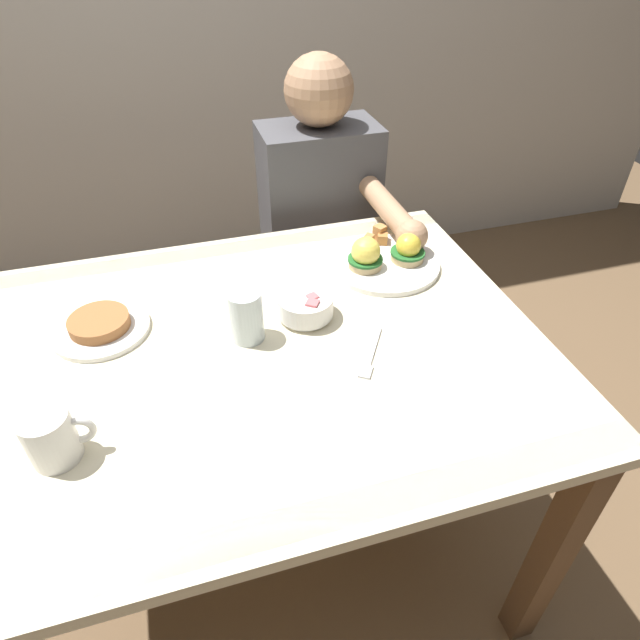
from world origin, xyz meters
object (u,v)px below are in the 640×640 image
(eggs_benedict_plate, at_px, (384,258))
(diner_person, at_px, (323,226))
(coffee_mug, at_px, (51,436))
(fork, at_px, (371,355))
(water_glass_near, at_px, (246,317))
(side_plate, at_px, (100,326))
(fruit_bowl, at_px, (306,306))
(dining_table, at_px, (252,386))

(eggs_benedict_plate, height_order, diner_person, diner_person)
(coffee_mug, bearing_deg, fork, 8.11)
(coffee_mug, bearing_deg, water_glass_near, 30.73)
(water_glass_near, relative_size, diner_person, 0.10)
(diner_person, bearing_deg, side_plate, -143.69)
(fruit_bowl, bearing_deg, coffee_mug, -153.66)
(dining_table, bearing_deg, water_glass_near, 79.03)
(fruit_bowl, distance_m, side_plate, 0.43)
(dining_table, bearing_deg, coffee_mug, -153.36)
(eggs_benedict_plate, distance_m, coffee_mug, 0.82)
(eggs_benedict_plate, xyz_separation_m, diner_person, (-0.04, 0.39, -0.11))
(side_plate, bearing_deg, diner_person, 36.31)
(dining_table, relative_size, diner_person, 1.05)
(side_plate, bearing_deg, fork, -24.40)
(eggs_benedict_plate, height_order, fork, eggs_benedict_plate)
(dining_table, height_order, fruit_bowl, fruit_bowl)
(fruit_bowl, relative_size, fork, 0.85)
(fruit_bowl, distance_m, diner_person, 0.58)
(eggs_benedict_plate, xyz_separation_m, fork, (-0.15, -0.30, -0.02))
(fork, bearing_deg, fruit_bowl, 119.76)
(dining_table, bearing_deg, side_plate, 153.51)
(side_plate, xyz_separation_m, diner_person, (0.62, 0.46, -0.10))
(eggs_benedict_plate, distance_m, diner_person, 0.41)
(eggs_benedict_plate, xyz_separation_m, water_glass_near, (-0.37, -0.17, 0.03))
(dining_table, bearing_deg, fork, -21.71)
(dining_table, relative_size, fruit_bowl, 10.00)
(water_glass_near, relative_size, side_plate, 0.56)
(coffee_mug, distance_m, fork, 0.58)
(dining_table, relative_size, coffee_mug, 10.79)
(dining_table, xyz_separation_m, fork, (0.23, -0.09, 0.11))
(coffee_mug, xyz_separation_m, side_plate, (0.06, 0.32, -0.04))
(water_glass_near, height_order, side_plate, water_glass_near)
(eggs_benedict_plate, distance_m, fork, 0.33)
(coffee_mug, bearing_deg, eggs_benedict_plate, 27.80)
(water_glass_near, bearing_deg, diner_person, 59.54)
(eggs_benedict_plate, bearing_deg, fruit_bowl, -149.34)
(dining_table, bearing_deg, eggs_benedict_plate, 28.84)
(fork, distance_m, diner_person, 0.71)
(coffee_mug, height_order, fork, coffee_mug)
(coffee_mug, height_order, diner_person, diner_person)
(diner_person, bearing_deg, dining_table, -119.44)
(fruit_bowl, xyz_separation_m, diner_person, (0.20, 0.53, -0.12))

